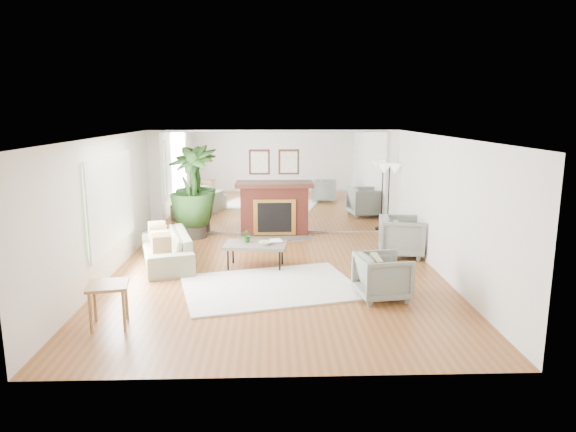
{
  "coord_description": "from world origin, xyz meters",
  "views": [
    {
      "loc": [
        -0.08,
        -8.78,
        2.92
      ],
      "look_at": [
        0.23,
        0.6,
        1.01
      ],
      "focal_mm": 32.0,
      "sensor_mm": 36.0,
      "label": 1
    }
  ],
  "objects_px": {
    "fireplace": "(274,208)",
    "potted_ficus": "(192,189)",
    "coffee_table": "(256,246)",
    "sofa": "(166,248)",
    "floor_lamp": "(389,175)",
    "armchair_back": "(402,236)",
    "armchair_front": "(383,276)",
    "side_table": "(108,291)"
  },
  "relations": [
    {
      "from": "coffee_table",
      "to": "armchair_front",
      "type": "bearing_deg",
      "value": -39.89
    },
    {
      "from": "coffee_table",
      "to": "potted_ficus",
      "type": "xyz_separation_m",
      "value": [
        -1.54,
        2.43,
        0.72
      ]
    },
    {
      "from": "fireplace",
      "to": "potted_ficus",
      "type": "xyz_separation_m",
      "value": [
        -1.92,
        -0.16,
        0.49
      ]
    },
    {
      "from": "sofa",
      "to": "floor_lamp",
      "type": "relative_size",
      "value": 1.24
    },
    {
      "from": "sofa",
      "to": "armchair_back",
      "type": "height_order",
      "value": "armchair_back"
    },
    {
      "from": "coffee_table",
      "to": "sofa",
      "type": "distance_m",
      "value": 1.78
    },
    {
      "from": "coffee_table",
      "to": "armchair_front",
      "type": "relative_size",
      "value": 1.56
    },
    {
      "from": "fireplace",
      "to": "armchair_back",
      "type": "bearing_deg",
      "value": -35.8
    },
    {
      "from": "potted_ficus",
      "to": "coffee_table",
      "type": "bearing_deg",
      "value": -57.6
    },
    {
      "from": "coffee_table",
      "to": "armchair_back",
      "type": "relative_size",
      "value": 1.39
    },
    {
      "from": "armchair_back",
      "to": "potted_ficus",
      "type": "relative_size",
      "value": 0.42
    },
    {
      "from": "fireplace",
      "to": "side_table",
      "type": "bearing_deg",
      "value": -113.88
    },
    {
      "from": "side_table",
      "to": "potted_ficus",
      "type": "xyz_separation_m",
      "value": [
        0.41,
        5.11,
        0.64
      ]
    },
    {
      "from": "sofa",
      "to": "armchair_back",
      "type": "relative_size",
      "value": 2.4
    },
    {
      "from": "coffee_table",
      "to": "side_table",
      "type": "bearing_deg",
      "value": -126.08
    },
    {
      "from": "coffee_table",
      "to": "floor_lamp",
      "type": "distance_m",
      "value": 4.06
    },
    {
      "from": "coffee_table",
      "to": "side_table",
      "type": "xyz_separation_m",
      "value": [
        -1.95,
        -2.68,
        0.08
      ]
    },
    {
      "from": "coffee_table",
      "to": "side_table",
      "type": "distance_m",
      "value": 3.31
    },
    {
      "from": "sofa",
      "to": "armchair_front",
      "type": "xyz_separation_m",
      "value": [
        3.81,
        -2.02,
        0.05
      ]
    },
    {
      "from": "fireplace",
      "to": "coffee_table",
      "type": "height_order",
      "value": "fireplace"
    },
    {
      "from": "fireplace",
      "to": "floor_lamp",
      "type": "distance_m",
      "value": 2.83
    },
    {
      "from": "coffee_table",
      "to": "floor_lamp",
      "type": "relative_size",
      "value": 0.72
    },
    {
      "from": "armchair_front",
      "to": "potted_ficus",
      "type": "xyz_separation_m",
      "value": [
        -3.61,
        4.16,
        0.79
      ]
    },
    {
      "from": "armchair_back",
      "to": "side_table",
      "type": "bearing_deg",
      "value": 134.07
    },
    {
      "from": "fireplace",
      "to": "sofa",
      "type": "xyz_separation_m",
      "value": [
        -2.13,
        -2.3,
        -0.35
      ]
    },
    {
      "from": "fireplace",
      "to": "potted_ficus",
      "type": "height_order",
      "value": "potted_ficus"
    },
    {
      "from": "potted_ficus",
      "to": "fireplace",
      "type": "bearing_deg",
      "value": 4.72
    },
    {
      "from": "armchair_front",
      "to": "sofa",
      "type": "bearing_deg",
      "value": 53.68
    },
    {
      "from": "fireplace",
      "to": "side_table",
      "type": "height_order",
      "value": "fireplace"
    },
    {
      "from": "fireplace",
      "to": "side_table",
      "type": "relative_size",
      "value": 3.27
    },
    {
      "from": "potted_ficus",
      "to": "floor_lamp",
      "type": "distance_m",
      "value": 4.64
    },
    {
      "from": "floor_lamp",
      "to": "fireplace",
      "type": "bearing_deg",
      "value": 176.63
    },
    {
      "from": "floor_lamp",
      "to": "coffee_table",
      "type": "bearing_deg",
      "value": -141.72
    },
    {
      "from": "fireplace",
      "to": "armchair_back",
      "type": "distance_m",
      "value": 3.22
    },
    {
      "from": "coffee_table",
      "to": "armchair_front",
      "type": "height_order",
      "value": "armchair_front"
    },
    {
      "from": "coffee_table",
      "to": "armchair_back",
      "type": "bearing_deg",
      "value": 13.5
    },
    {
      "from": "armchair_back",
      "to": "floor_lamp",
      "type": "height_order",
      "value": "floor_lamp"
    },
    {
      "from": "coffee_table",
      "to": "floor_lamp",
      "type": "bearing_deg",
      "value": 38.28
    },
    {
      "from": "armchair_back",
      "to": "sofa",
      "type": "bearing_deg",
      "value": 104.65
    },
    {
      "from": "sofa",
      "to": "potted_ficus",
      "type": "bearing_deg",
      "value": 158.31
    },
    {
      "from": "armchair_front",
      "to": "side_table",
      "type": "xyz_separation_m",
      "value": [
        -4.01,
        -0.95,
        0.15
      ]
    },
    {
      "from": "sofa",
      "to": "floor_lamp",
      "type": "distance_m",
      "value": 5.41
    }
  ]
}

